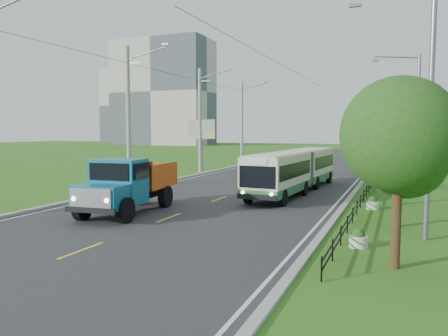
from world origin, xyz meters
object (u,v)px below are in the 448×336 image
Objects in this scene: tree_second at (401,143)px; pole_far at (242,122)px; streetlight_far at (411,122)px; billboard_left at (202,132)px; tree_fifth at (401,133)px; billboard_right at (436,114)px; streetlight_near at (426,107)px; tree_third at (401,132)px; tree_fourth at (401,137)px; streetlight_mid at (415,118)px; pole_near at (129,116)px; tree_back at (401,135)px; pole_mid at (200,120)px; planter_far at (384,175)px; planter_front at (359,239)px; tree_front at (401,142)px; bus at (295,168)px; planter_near at (373,204)px; planter_mid at (380,186)px; dump_truck at (128,182)px.

pole_far is at bearing 120.42° from tree_second.
billboard_left is at bearing -168.77° from streetlight_far.
pole_far is 1.72× the size of tree_fifth.
streetlight_near is at bearing -94.74° from billboard_right.
streetlight_far reaches higher than tree_third.
tree_fourth is 0.60× the size of streetlight_near.
tree_fourth is 1.54m from streetlight_mid.
streetlight_near is at bearing -90.00° from streetlight_far.
tree_back is (18.12, 17.14, -1.44)m from pole_near.
pole_mid reaches higher than planter_far.
streetlight_near is (18.90, -9.00, -0.19)m from pole_near.
streetlight_mid is (0.79, -6.14, 1.05)m from tree_fifth.
planter_front is at bearing -106.88° from tree_second.
tree_front is 0.97× the size of tree_fifth.
billboard_right reaches higher than billboard_left.
streetlight_near is (18.90, -33.00, -0.19)m from pole_far.
bus is at bearing 113.80° from tree_front.
billboard_right is (3.70, 22.00, 5.06)m from planter_front.
tree_second is 7.91× the size of planter_front.
tree_third reaches higher than planter_near.
planter_mid is at bearing 90.00° from planter_near.
streetlight_mid reaches higher than planter_far.
pole_mid and pole_far have the same top height.
pole_far reaches higher than planter_front.
bus is at bearing -133.49° from billboard_right.
pole_mid is 21.70m from dump_truck.
tree_third is at bearing -77.90° from planter_mid.
tree_front is 8.36× the size of planter_near.
billboard_left is (-18.10, 26.00, 3.58)m from planter_front.
pole_mid is 14.93× the size of planter_far.
planter_far is at bearing 90.00° from planter_front.
billboard_right is at bearing 50.00° from bus.
streetlight_near is at bearing -6.84° from dump_truck.
streetlight_near is 14.00m from streetlight_mid.
pole_mid is (0.00, 12.00, 0.00)m from pole_near.
tree_back is at bearing -20.74° from pole_far.
streetlight_far is 19.05m from bus.
tree_third is 1.15× the size of billboard_left.
pole_far is 32.19m from planter_near.
tree_front is at bearing -24.14° from dump_truck.
planter_mid is 8.68m from billboard_right.
bus is at bearing 158.46° from tree_third.
dump_truck is (-12.34, -7.75, -2.45)m from tree_third.
tree_fifth is at bearing 59.41° from bus.
tree_back is at bearing 93.70° from streetlight_mid.
tree_fifth is 0.64× the size of streetlight_near.
streetlight_near is at bearing -69.84° from tree_second.
pole_near is 26.80m from streetlight_far.
tree_fourth is 8.06× the size of planter_mid.
planter_near is at bearing 21.71° from dump_truck.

